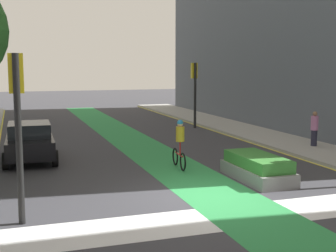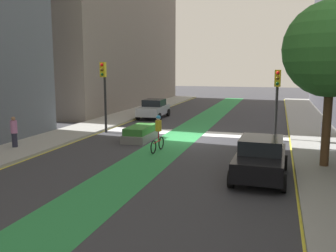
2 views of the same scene
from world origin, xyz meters
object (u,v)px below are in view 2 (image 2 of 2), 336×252
at_px(car_black_left_far, 260,158).
at_px(pedestrian_sidewalk_left_a, 324,134).
at_px(pedestrian_sidewalk_right_a, 14,132).
at_px(street_tree_near, 332,50).
at_px(median_planter, 141,133).
at_px(traffic_signal_near_right, 104,84).
at_px(traffic_signal_near_left, 277,91).
at_px(cyclist_in_lane, 158,133).
at_px(car_silver_right_near, 154,109).

relative_size(car_black_left_far, pedestrian_sidewalk_left_a, 2.64).
xyz_separation_m(pedestrian_sidewalk_right_a, pedestrian_sidewalk_left_a, (-15.43, -4.01, 0.00)).
xyz_separation_m(street_tree_near, median_planter, (9.71, -3.69, -4.59)).
distance_m(traffic_signal_near_right, pedestrian_sidewalk_left_a, 13.48).
xyz_separation_m(traffic_signal_near_left, median_planter, (7.63, 1.91, -2.50)).
xyz_separation_m(cyclist_in_lane, street_tree_near, (-7.82, 1.20, 4.02)).
distance_m(traffic_signal_near_right, street_tree_near, 14.01).
bearing_deg(car_silver_right_near, pedestrian_sidewalk_right_a, 77.42).
xyz_separation_m(traffic_signal_near_right, car_silver_right_near, (-0.77, -7.68, -2.40)).
relative_size(traffic_signal_near_left, car_black_left_far, 0.97).
relative_size(traffic_signal_near_left, pedestrian_sidewalk_left_a, 2.57).
xyz_separation_m(cyclist_in_lane, pedestrian_sidewalk_left_a, (-8.14, -2.18, -0.01)).
bearing_deg(street_tree_near, traffic_signal_near_right, -22.60).
xyz_separation_m(traffic_signal_near_left, car_black_left_far, (0.48, 7.69, -2.10)).
bearing_deg(median_planter, car_black_left_far, 141.06).
height_order(car_black_left_far, median_planter, car_black_left_far).
distance_m(car_silver_right_near, street_tree_near, 18.23).
xyz_separation_m(pedestrian_sidewalk_left_a, median_planter, (10.03, -0.30, -0.56)).
relative_size(cyclist_in_lane, pedestrian_sidewalk_left_a, 1.15).
bearing_deg(cyclist_in_lane, car_black_left_far, 147.99).
height_order(cyclist_in_lane, pedestrian_sidewalk_left_a, cyclist_in_lane).
relative_size(cyclist_in_lane, pedestrian_sidewalk_right_a, 1.15).
relative_size(traffic_signal_near_right, cyclist_in_lane, 2.48).
xyz_separation_m(cyclist_in_lane, median_planter, (1.89, -2.49, -0.57)).
distance_m(car_silver_right_near, pedestrian_sidewalk_left_a, 15.69).
bearing_deg(traffic_signal_near_left, street_tree_near, 110.34).
distance_m(traffic_signal_near_right, car_silver_right_near, 8.09).
bearing_deg(cyclist_in_lane, traffic_signal_near_left, -142.58).
height_order(cyclist_in_lane, pedestrian_sidewalk_right_a, cyclist_in_lane).
bearing_deg(traffic_signal_near_right, cyclist_in_lane, 140.41).
height_order(pedestrian_sidewalk_left_a, median_planter, pedestrian_sidewalk_left_a).
bearing_deg(traffic_signal_near_left, median_planter, 14.02).
distance_m(car_silver_right_near, cyclist_in_lane, 12.56).
bearing_deg(pedestrian_sidewalk_right_a, pedestrian_sidewalk_left_a, -165.42).
distance_m(traffic_signal_near_left, pedestrian_sidewalk_right_a, 14.57).
xyz_separation_m(car_silver_right_near, pedestrian_sidewalk_left_a, (-12.38, 9.64, 0.16)).
bearing_deg(car_silver_right_near, pedestrian_sidewalk_left_a, 142.10).
relative_size(traffic_signal_near_right, pedestrian_sidewalk_left_a, 2.86).
bearing_deg(car_black_left_far, street_tree_near, -140.59).
bearing_deg(pedestrian_sidewalk_right_a, car_black_left_far, 173.35).
bearing_deg(car_silver_right_near, car_black_left_far, 122.17).
bearing_deg(car_black_left_far, traffic_signal_near_right, -35.88).
relative_size(street_tree_near, median_planter, 2.26).
height_order(cyclist_in_lane, median_planter, cyclist_in_lane).
bearing_deg(pedestrian_sidewalk_left_a, street_tree_near, 84.51).
relative_size(pedestrian_sidewalk_right_a, street_tree_near, 0.24).
relative_size(traffic_signal_near_left, median_planter, 1.37).
xyz_separation_m(traffic_signal_near_left, car_silver_right_near, (9.98, -7.43, -2.10)).
height_order(traffic_signal_near_left, cyclist_in_lane, traffic_signal_near_left).
height_order(traffic_signal_near_right, car_silver_right_near, traffic_signal_near_right).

